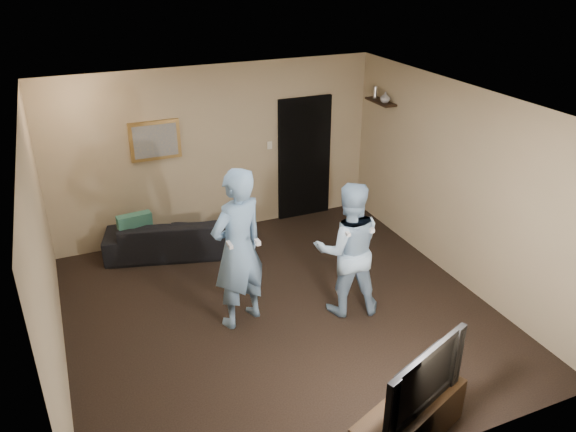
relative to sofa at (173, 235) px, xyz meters
name	(u,v)px	position (x,y,z in m)	size (l,w,h in m)	color
ground	(280,312)	(0.86, -2.02, -0.28)	(5.00, 5.00, 0.00)	black
ceiling	(279,106)	(0.86, -2.02, 2.32)	(5.00, 5.00, 0.04)	silver
wall_back	(217,152)	(0.86, 0.48, 1.02)	(5.00, 0.04, 2.60)	tan
wall_front	(403,348)	(0.86, -4.52, 1.02)	(5.00, 0.04, 2.60)	tan
wall_left	(44,262)	(-1.64, -2.02, 1.02)	(0.04, 5.00, 2.60)	tan
wall_right	(458,185)	(3.36, -2.02, 1.02)	(0.04, 5.00, 2.60)	tan
sofa	(173,235)	(0.00, 0.00, 0.00)	(1.92, 0.75, 0.56)	black
throw_pillow	(136,230)	(-0.52, 0.00, 0.20)	(0.47, 0.15, 0.47)	#1C5446
painting_frame	(155,140)	(-0.04, 0.45, 1.32)	(0.72, 0.05, 0.57)	olive
painting_canvas	(155,141)	(-0.04, 0.43, 1.32)	(0.62, 0.01, 0.47)	slate
doorway	(304,158)	(2.31, 0.45, 0.72)	(0.90, 0.06, 2.00)	black
light_switch	(270,145)	(1.71, 0.45, 1.02)	(0.08, 0.02, 0.12)	silver
wall_shelf	(381,102)	(3.25, -0.22, 1.71)	(0.20, 0.60, 0.03)	black
shelf_vase	(385,97)	(3.25, -0.34, 1.80)	(0.15, 0.15, 0.16)	#9D9EA2
shelf_figurine	(375,92)	(3.25, -0.05, 1.81)	(0.06, 0.06, 0.18)	silver
tv_console	(409,422)	(1.15, -4.35, -0.03)	(1.24, 0.40, 0.44)	black
television	(415,375)	(1.15, -4.35, 0.51)	(1.10, 0.14, 0.63)	black
wii_player_left	(238,249)	(0.36, -1.98, 0.70)	(0.84, 0.70, 1.97)	#719AC4
wii_player_right	(348,249)	(1.64, -2.26, 0.57)	(0.97, 0.85, 1.70)	#9AC0E1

